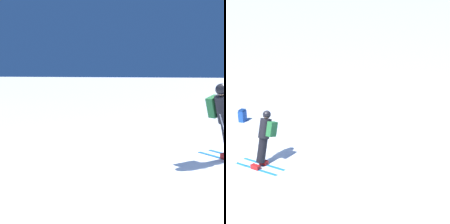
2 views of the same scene
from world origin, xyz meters
TOP-DOWN VIEW (x-y plane):
  - ground_plane at (0.00, 0.00)m, footprint 300.00×300.00m
  - skier at (0.58, 0.18)m, footprint 1.48×1.61m
  - spare_backpack at (-3.19, -1.19)m, footprint 0.36×0.31m

SIDE VIEW (x-z plane):
  - ground_plane at x=0.00m, z-range 0.00..0.00m
  - spare_backpack at x=-3.19m, z-range -0.01..0.49m
  - skier at x=0.58m, z-range 0.07..1.76m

